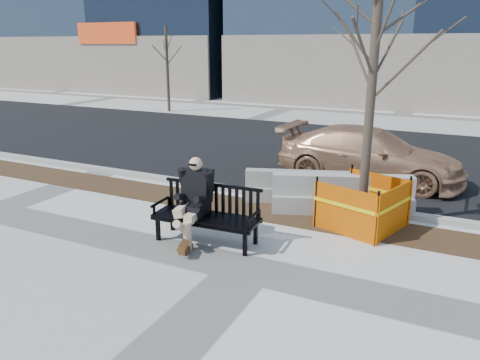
# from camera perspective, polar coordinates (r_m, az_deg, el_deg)

# --- Properties ---
(ground) EXTENTS (120.00, 120.00, 0.00)m
(ground) POSITION_cam_1_polar(r_m,az_deg,el_deg) (7.72, 0.96, -10.85)
(ground) COLOR beige
(ground) RESTS_ON ground
(mulch_strip) EXTENTS (40.00, 1.20, 0.02)m
(mulch_strip) POSITION_cam_1_polar(r_m,az_deg,el_deg) (9.93, 7.33, -4.52)
(mulch_strip) COLOR #47301C
(mulch_strip) RESTS_ON ground
(asphalt_street) EXTENTS (60.00, 10.40, 0.01)m
(asphalt_street) POSITION_cam_1_polar(r_m,az_deg,el_deg) (15.70, 14.67, 2.94)
(asphalt_street) COLOR black
(asphalt_street) RESTS_ON ground
(curb) EXTENTS (60.00, 0.25, 0.12)m
(curb) POSITION_cam_1_polar(r_m,az_deg,el_deg) (10.77, 8.97, -2.59)
(curb) COLOR #9E9B93
(curb) RESTS_ON ground
(bench) EXTENTS (2.05, 0.84, 1.07)m
(bench) POSITION_cam_1_polar(r_m,az_deg,el_deg) (8.69, -4.14, -7.61)
(bench) COLOR black
(bench) RESTS_ON ground
(seated_man) EXTENTS (0.74, 1.16, 1.57)m
(seated_man) POSITION_cam_1_polar(r_m,az_deg,el_deg) (8.85, -5.56, -7.19)
(seated_man) COLOR black
(seated_man) RESTS_ON ground
(tree_fence) EXTENTS (2.64, 2.64, 5.24)m
(tree_fence) POSITION_cam_1_polar(r_m,az_deg,el_deg) (9.68, 14.63, -5.54)
(tree_fence) COLOR #FB6B00
(tree_fence) RESTS_ON ground
(sedan) EXTENTS (4.97, 2.32, 1.40)m
(sedan) POSITION_cam_1_polar(r_m,az_deg,el_deg) (12.94, 15.42, 0.00)
(sedan) COLOR tan
(sedan) RESTS_ON ground
(jersey_barrier_left) EXTENTS (2.62, 1.33, 0.74)m
(jersey_barrier_left) POSITION_cam_1_polar(r_m,az_deg,el_deg) (10.89, 7.53, -2.64)
(jersey_barrier_left) COLOR gray
(jersey_barrier_left) RESTS_ON ground
(jersey_barrier_right) EXTENTS (3.01, 1.62, 0.86)m
(jersey_barrier_right) POSITION_cam_1_polar(r_m,az_deg,el_deg) (10.36, 12.28, -3.90)
(jersey_barrier_right) COLOR #9D9B93
(jersey_barrier_right) RESTS_ON ground
(far_tree_left) EXTENTS (1.99, 1.99, 4.74)m
(far_tree_left) POSITION_cam_1_polar(r_m,az_deg,el_deg) (25.62, -8.72, 8.39)
(far_tree_left) COLOR #483E2E
(far_tree_left) RESTS_ON ground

